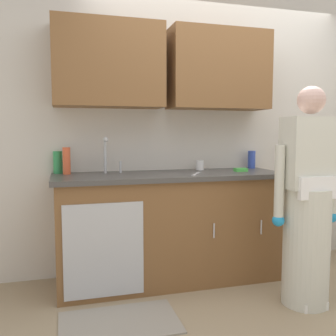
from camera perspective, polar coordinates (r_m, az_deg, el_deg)
The scene contains 13 objects.
ground_plane at distance 3.06m, azimuth 14.77°, elevation -19.69°, with size 9.00×9.00×0.00m, color #998466.
kitchen_wall_with_uppers at distance 3.61m, azimuth 5.33°, elevation 8.36°, with size 4.80×0.44×2.70m.
counter_cabinet at distance 3.30m, azimuth 0.22°, elevation -9.28°, with size 1.90×0.62×0.90m.
countertop at distance 3.22m, azimuth 0.27°, elevation -1.15°, with size 1.96×0.66×0.04m, color #474442.
sink at distance 3.13m, azimuth -8.49°, elevation -1.30°, with size 0.50×0.36×0.35m.
person_at_sink at distance 2.98m, azimuth 20.42°, elevation -6.48°, with size 0.55×0.34×1.62m.
floor_mat at distance 2.76m, azimuth -7.38°, elevation -22.26°, with size 0.80×0.50×0.01m, color gray.
bottle_water_tall at distance 3.24m, azimuth -15.15°, elevation 1.06°, with size 0.06×0.06×0.23m, color #E05933.
bottle_soap at distance 3.76m, azimuth 12.58°, elevation 1.26°, with size 0.07×0.07×0.17m, color #334CB2.
bottle_water_short at distance 3.32m, azimuth -16.39°, elevation 0.82°, with size 0.08×0.08×0.19m, color #2D8C4C.
cup_by_sink at distance 3.50m, azimuth 4.85°, elevation 0.43°, with size 0.08×0.08×0.09m, color white.
knife_on_counter at distance 3.13m, azimuth 4.24°, elevation -0.92°, with size 0.24×0.02×0.01m, color silver.
sponge at distance 3.42m, azimuth 10.98°, elevation -0.27°, with size 0.11×0.07×0.03m, color #4CBF4C.
Camera 1 is at (-1.43, -2.38, 1.29)m, focal length 40.13 mm.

